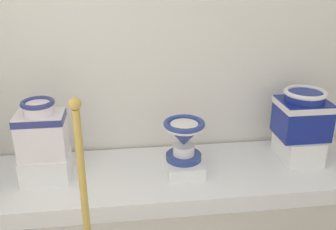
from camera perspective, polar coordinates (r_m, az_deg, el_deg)
The scene contains 8 objects.
display_platform at distance 3.11m, azimuth 1.84°, elevation -9.26°, with size 3.09×0.86×0.13m, color white.
plinth_block_rightmost at distance 3.06m, azimuth -17.78°, elevation -7.42°, with size 0.35×0.29×0.20m, color white.
antique_toilet_rightmost at distance 2.92m, azimuth -18.49°, elevation -1.99°, with size 0.35×0.25×0.44m.
plinth_block_broad_patterned at distance 3.06m, azimuth 2.34°, elevation -7.35°, with size 0.28×0.39×0.09m, color white.
antique_toilet_broad_patterned at distance 2.95m, azimuth 2.41°, elevation -3.14°, with size 0.32×0.32×0.32m.
plinth_block_squat_floral at distance 3.39m, azimuth 18.87°, elevation -4.51°, with size 0.30×0.40×0.21m, color white.
antique_toilet_squat_floral at distance 3.26m, azimuth 19.53°, elevation 0.37°, with size 0.39×0.35×0.39m.
stanchion_post_near_left at distance 2.26m, azimuth -12.05°, elevation -16.05°, with size 0.27×0.27×1.07m.
Camera 1 is at (1.36, -0.65, 1.68)m, focal length 40.69 mm.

